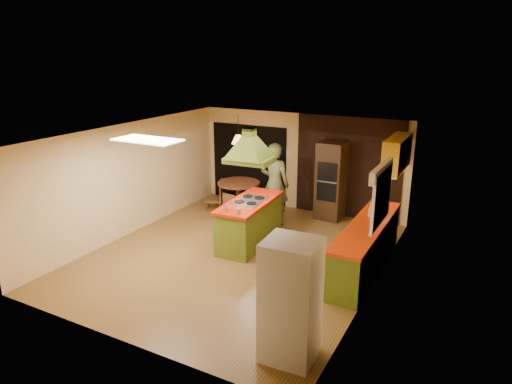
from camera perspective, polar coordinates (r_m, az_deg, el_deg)
The scene contains 21 objects.
ground at distance 9.39m, azimuth -2.35°, elevation -7.90°, with size 6.50×6.50×0.00m, color olive.
room_walls at distance 8.93m, azimuth -2.45°, elevation -0.62°, with size 5.50×6.50×6.50m.
ceiling_plane at distance 8.62m, azimuth -2.56°, elevation 7.30°, with size 6.50×6.50×0.00m, color silver.
brick_panel at distance 11.32m, azimuth 11.41°, elevation 2.93°, with size 2.64×0.03×2.50m, color #381E14.
nook_opening at distance 12.40m, azimuth -0.90°, elevation 3.57°, with size 2.20×0.03×2.10m, color black.
right_counter at distance 8.87m, azimuth 13.55°, elevation -6.69°, with size 0.62×3.05×0.92m.
upper_cabinets at distance 9.89m, azimuth 17.23°, elevation 4.59°, with size 0.34×1.40×0.70m, color yellow.
window_right at distance 8.19m, azimuth 15.49°, elevation 0.90°, with size 0.12×1.35×1.06m.
fluor_panel at distance 8.31m, azimuth -13.42°, elevation 6.35°, with size 1.20×0.60×0.03m, color white.
kitchen_island at distance 9.74m, azimuth -0.80°, elevation -3.78°, with size 0.88×1.98×0.98m.
range_hood at distance 9.25m, azimuth -0.84°, elevation 6.47°, with size 0.96×0.72×0.78m.
man at distance 10.72m, azimuth 2.35°, elevation 0.99°, with size 0.72×0.47×1.97m, color #4C4D28.
refrigerator at distance 6.18m, azimuth 4.35°, elevation -13.38°, with size 0.70×0.66×1.70m, color silver.
wall_oven at distance 11.22m, azimuth 9.35°, elevation 1.37°, with size 0.66×0.63×1.91m.
dining_table at distance 11.61m, azimuth -2.16°, elevation 0.12°, with size 1.08×1.08×0.80m.
chair_left at distance 11.93m, azimuth -5.30°, elevation -0.32°, with size 0.43×0.43×0.79m, color brown, non-canonical shape.
chair_near at distance 11.01m, azimuth -2.71°, elevation -1.92°, with size 0.41×0.41×0.74m, color brown, non-canonical shape.
pendant_lamp at distance 11.28m, azimuth -2.23°, elevation 6.60°, with size 0.33×0.33×0.21m, color #FF9E3F.
canister_large at distance 9.24m, azimuth 14.50°, elevation -2.02°, with size 0.14×0.14×0.21m, color #FBF2CA.
canister_medium at distance 9.38m, azimuth 14.70°, elevation -1.87°, with size 0.12×0.12×0.17m, color #FFE9CD.
canister_small at distance 9.10m, azimuth 14.23°, elevation -2.46°, with size 0.12×0.12×0.16m, color beige.
Camera 1 is at (4.31, -7.31, 4.00)m, focal length 32.00 mm.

